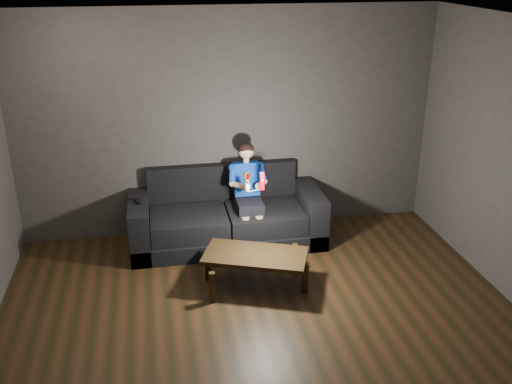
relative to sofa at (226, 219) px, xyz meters
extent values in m
plane|color=black|center=(0.10, -2.13, -0.28)|extent=(5.00, 5.00, 0.00)
cube|color=#373431|center=(0.10, 0.37, 1.07)|extent=(5.00, 0.04, 2.70)
cube|color=silver|center=(0.10, -2.13, 2.42)|extent=(5.00, 5.00, 0.02)
cube|color=black|center=(0.00, -0.03, -0.19)|extent=(2.26, 0.97, 0.19)
cube|color=black|center=(-0.45, -0.14, 0.03)|extent=(0.88, 0.69, 0.24)
cube|color=black|center=(0.45, -0.14, 0.03)|extent=(0.88, 0.69, 0.24)
cube|color=black|center=(0.00, 0.34, 0.37)|extent=(1.80, 0.23, 0.44)
cube|color=black|center=(-1.02, -0.03, 0.02)|extent=(0.23, 0.97, 0.62)
cube|color=black|center=(1.02, -0.03, 0.02)|extent=(0.23, 0.97, 0.62)
cube|color=black|center=(0.26, -0.15, 0.22)|extent=(0.30, 0.37, 0.14)
cube|color=navy|center=(0.26, 0.04, 0.48)|extent=(0.30, 0.21, 0.41)
cube|color=#E2BC0A|center=(0.26, -0.04, 0.54)|extent=(0.09, 0.09, 0.10)
cube|color=#D00300|center=(0.26, -0.05, 0.54)|extent=(0.06, 0.06, 0.06)
cylinder|color=#D7B37D|center=(0.26, 0.04, 0.71)|extent=(0.07, 0.07, 0.06)
sphere|color=#D7B37D|center=(0.26, 0.04, 0.82)|extent=(0.18, 0.18, 0.18)
ellipsoid|color=black|center=(0.26, 0.05, 0.84)|extent=(0.19, 0.19, 0.16)
cylinder|color=navy|center=(0.07, -0.02, 0.55)|extent=(0.08, 0.22, 0.19)
cylinder|color=navy|center=(0.44, -0.02, 0.55)|extent=(0.08, 0.22, 0.19)
cylinder|color=#D7B37D|center=(0.13, -0.18, 0.51)|extent=(0.14, 0.23, 0.10)
cylinder|color=#D7B37D|center=(0.39, -0.18, 0.51)|extent=(0.14, 0.23, 0.10)
sphere|color=#D7B37D|center=(0.18, -0.27, 0.50)|extent=(0.08, 0.08, 0.08)
sphere|color=#D7B37D|center=(0.34, -0.27, 0.50)|extent=(0.08, 0.08, 0.08)
cylinder|color=#D7B37D|center=(0.18, -0.35, 0.00)|extent=(0.09, 0.09, 0.33)
cylinder|color=#D7B37D|center=(0.34, -0.35, 0.00)|extent=(0.09, 0.09, 0.33)
cube|color=red|center=(0.34, -0.48, 0.65)|extent=(0.06, 0.08, 0.20)
cube|color=#731100|center=(0.34, -0.51, 0.71)|extent=(0.03, 0.01, 0.03)
cylinder|color=white|center=(0.34, -0.51, 0.64)|extent=(0.02, 0.01, 0.02)
ellipsoid|color=white|center=(0.18, -0.48, 0.60)|extent=(0.07, 0.09, 0.14)
cylinder|color=black|center=(0.18, -0.51, 0.65)|extent=(0.02, 0.01, 0.02)
cube|color=black|center=(-1.02, -0.08, 0.35)|extent=(0.08, 0.17, 0.03)
cube|color=black|center=(-1.02, -0.03, 0.36)|extent=(0.02, 0.02, 0.00)
cube|color=black|center=(0.15, -1.09, 0.07)|extent=(1.16, 0.86, 0.05)
cube|color=black|center=(-0.32, -1.30, -0.12)|extent=(0.06, 0.06, 0.33)
cube|color=black|center=(0.63, -1.30, -0.12)|extent=(0.06, 0.06, 0.33)
cube|color=black|center=(-0.32, -0.87, -0.12)|extent=(0.06, 0.06, 0.33)
cube|color=black|center=(0.63, -0.87, -0.12)|extent=(0.06, 0.06, 0.33)
camera|label=1|loc=(-0.79, -6.13, 2.92)|focal=40.00mm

